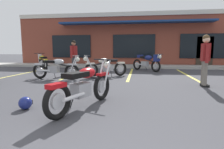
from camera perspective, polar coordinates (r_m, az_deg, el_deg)
ground_plane at (r=4.99m, az=3.24°, el=-6.28°), size 80.00×80.00×0.00m
sidewalk_kerb at (r=12.88m, az=6.47°, el=2.57°), size 22.00×1.80×0.14m
brick_storefront_building at (r=16.35m, az=7.02°, el=10.24°), size 17.87×5.99×3.90m
painted_stall_lines at (r=9.31m, az=5.70°, el=0.23°), size 10.88×4.80×0.01m
motorcycle_foreground_classic at (r=3.85m, az=-8.62°, el=-3.49°), size 1.03×2.02×0.98m
motorcycle_red_sportbike at (r=10.59m, az=10.87°, el=3.88°), size 1.64×1.66×0.98m
motorcycle_silver_naked at (r=7.85m, az=-16.89°, el=1.93°), size 2.11×0.66×0.98m
motorcycle_green_cafe_racer at (r=12.39m, az=-20.48°, el=3.76°), size 1.57×1.73×0.98m
motorcycle_orange_scrambler at (r=8.17m, az=-1.89°, el=2.47°), size 1.80×1.47×0.98m
person_in_shorts_foreground at (r=6.69m, az=26.75°, el=4.70°), size 0.30×0.61×1.68m
person_by_back_row at (r=9.69m, az=-11.65°, el=6.02°), size 0.30×0.61×1.68m
helmet_on_pavement at (r=4.17m, az=-25.12°, el=-7.95°), size 0.26×0.26×0.26m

